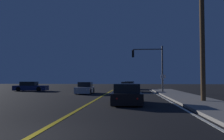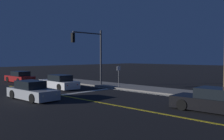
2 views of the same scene
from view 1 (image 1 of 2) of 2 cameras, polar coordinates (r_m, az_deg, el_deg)
The scene contains 13 objects.
ground_plane at distance 6.78m, azimuth -20.71°, elevation -15.97°, with size 160.00×160.00×0.00m, color black.
sidewalk_right at distance 17.62m, azimuth 20.43°, elevation -7.28°, with size 3.20×39.42×0.15m, color gray.
lane_line_center at distance 17.21m, azimuth -4.71°, elevation -7.77°, with size 0.20×37.23×0.01m, color gold.
lane_line_edge_right at distance 17.22m, azimuth 14.44°, elevation -7.70°, with size 0.16×37.23×0.01m, color silver.
stop_bar at distance 26.41m, azimuth 5.09°, elevation -5.92°, with size 5.93×0.50×0.01m, color silver.
car_distant_tail_red at distance 38.51m, azimuth 4.40°, elevation -3.98°, with size 1.85×4.57×1.34m.
car_following_oncoming_black at distance 15.19m, azimuth 3.69°, elevation -6.31°, with size 2.09×4.38×1.34m.
car_mid_block_white at distance 29.99m, azimuth 3.94°, elevation -4.41°, with size 1.97×4.71×1.34m.
car_lead_oncoming_navy at distance 34.52m, azimuth -19.76°, elevation -4.01°, with size 4.74×2.06×1.34m.
car_far_approaching_silver at distance 26.75m, azimuth -6.76°, elevation -4.63°, with size 1.93×4.46×1.34m.
traffic_signal_near_right at distance 28.86m, azimuth 9.81°, elevation 2.11°, with size 3.87×0.28×5.83m.
utility_pole_right at distance 17.36m, azimuth 21.69°, elevation 8.06°, with size 1.89×0.33×9.10m.
street_sign_corner at distance 26.11m, azimuth 12.72°, elevation -2.62°, with size 0.56×0.10×2.22m.
Camera 1 is at (2.81, -5.96, 1.60)m, focal length 36.48 mm.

